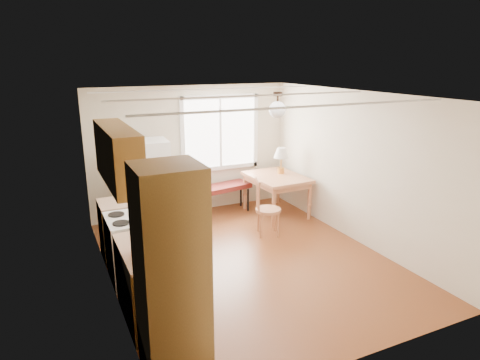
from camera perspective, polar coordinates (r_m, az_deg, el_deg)
room_shell at (r=6.22m, az=1.04°, el=-0.26°), size 4.60×5.60×2.62m
kitchen_run at (r=5.27m, az=-12.97°, el=-8.49°), size 0.65×3.40×2.20m
window_unit at (r=8.60m, az=-2.65°, el=6.29°), size 1.64×0.05×1.51m
pendant_light at (r=6.70m, az=5.01°, el=9.45°), size 0.26×0.26×0.40m
refrigerator at (r=7.75m, az=-11.91°, el=-0.70°), size 0.72×0.72×1.63m
bench at (r=8.51m, az=-2.48°, el=-1.12°), size 1.26×0.64×0.56m
dining_table at (r=8.38m, az=4.88°, el=-0.11°), size 0.99×1.29×0.78m
chair at (r=7.39m, az=3.07°, el=-3.13°), size 0.49×0.48×1.01m
table_lamp at (r=8.44m, az=5.52°, el=3.35°), size 0.30×0.30×0.52m
coffee_maker at (r=4.87m, az=-12.21°, el=-8.20°), size 0.18×0.23×0.33m
kettle at (r=4.92m, az=-13.30°, el=-8.27°), size 0.13×0.13×0.25m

